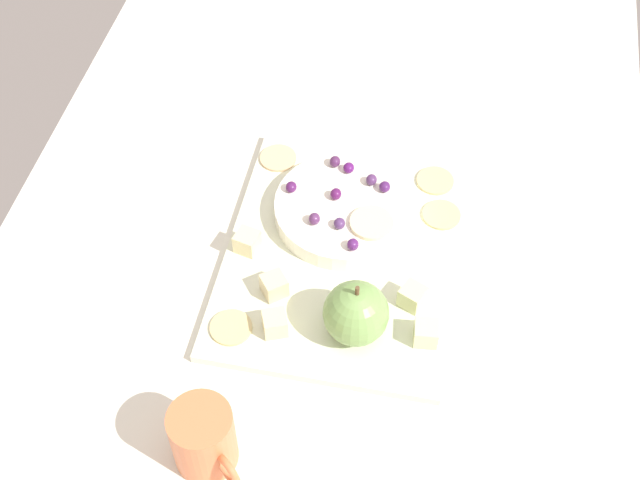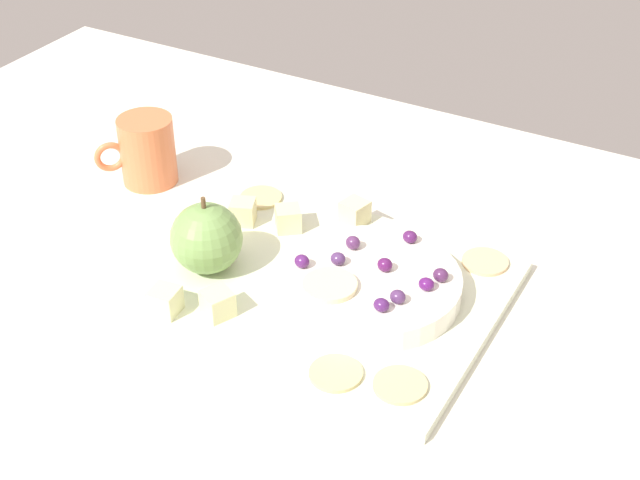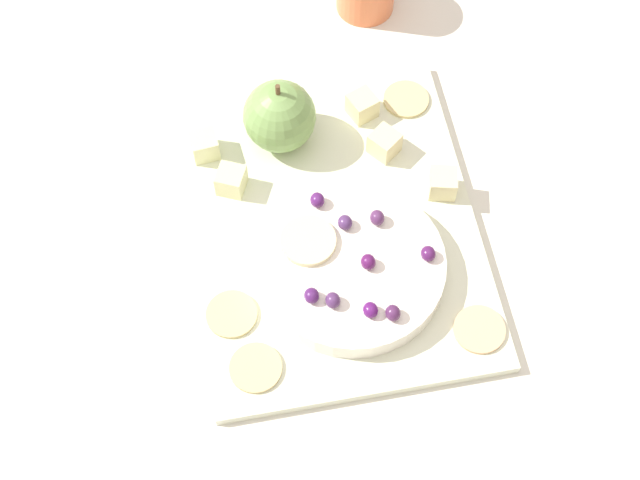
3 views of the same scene
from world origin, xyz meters
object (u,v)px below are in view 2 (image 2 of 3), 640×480
at_px(cheese_cube_1, 218,304).
at_px(grape_4, 441,274).
at_px(cheese_cube_2, 356,212).
at_px(grape_5, 385,265).
at_px(grape_3, 302,261).
at_px(cracker_3, 485,262).
at_px(serving_dish, 372,285).
at_px(apple_slice_0, 330,285).
at_px(cheese_cube_4, 165,301).
at_px(cup, 147,151).
at_px(grape_2, 353,243).
at_px(grape_6, 410,237).
at_px(grape_1, 381,305).
at_px(cracker_1, 336,373).
at_px(grape_0, 398,297).
at_px(cheese_cube_0, 243,212).
at_px(grape_8, 426,284).
at_px(apple_whole, 206,238).
at_px(platter, 318,286).
at_px(cracker_2, 261,198).
at_px(grape_7, 338,259).
at_px(cracker_0, 400,385).
at_px(cheese_cube_3, 288,219).

xyz_separation_m(cheese_cube_1, grape_4, (-0.19, -0.13, 0.02)).
bearing_deg(cheese_cube_2, grape_5, 130.59).
bearing_deg(grape_3, cracker_3, -139.58).
bearing_deg(serving_dish, cheese_cube_2, -55.44).
relative_size(grape_3, apple_slice_0, 0.29).
height_order(cheese_cube_4, cup, cup).
bearing_deg(grape_2, grape_6, -139.79).
height_order(cheese_cube_1, grape_1, grape_1).
height_order(cracker_1, cup, cup).
bearing_deg(grape_1, grape_2, -47.62).
relative_size(cheese_cube_1, grape_5, 1.72).
bearing_deg(serving_dish, grape_0, 146.05).
distance_m(cheese_cube_0, grape_8, 0.25).
xyz_separation_m(grape_1, grape_3, (0.10, -0.02, 0.00)).
relative_size(apple_whole, grape_0, 4.81).
distance_m(cracker_3, cup, 0.44).
bearing_deg(grape_5, platter, 17.99).
bearing_deg(apple_slice_0, cracker_3, -127.11).
bearing_deg(grape_6, cracker_2, -7.73).
bearing_deg(grape_4, grape_1, 66.78).
relative_size(cracker_3, grape_2, 3.14).
relative_size(cheese_cube_1, grape_3, 1.72).
height_order(grape_0, grape_1, same).
bearing_deg(grape_6, cheese_cube_4, 48.27).
distance_m(cheese_cube_2, grape_4, 0.17).
xyz_separation_m(cracker_3, grape_3, (0.16, 0.13, 0.03)).
bearing_deg(grape_7, cheese_cube_1, 52.37).
xyz_separation_m(cracker_0, grape_8, (0.03, -0.12, 0.03)).
bearing_deg(cracker_0, cheese_cube_0, -30.05).
relative_size(cracker_2, grape_8, 3.14).
relative_size(cheese_cube_2, grape_4, 1.72).
bearing_deg(cracker_1, cheese_cube_3, -49.00).
xyz_separation_m(cheese_cube_3, grape_5, (-0.15, 0.05, 0.02)).
distance_m(cracker_1, grape_1, 0.08).
relative_size(cracker_1, grape_3, 3.14).
relative_size(cracker_2, grape_5, 3.14).
bearing_deg(grape_8, cracker_3, -104.31).
relative_size(cracker_0, grape_5, 3.14).
bearing_deg(cracker_3, grape_4, 76.65).
distance_m(cracker_3, grape_3, 0.21).
xyz_separation_m(cracker_1, grape_5, (0.02, -0.14, 0.03)).
height_order(cheese_cube_3, cracker_2, cheese_cube_3).
relative_size(grape_7, grape_8, 1.00).
height_order(grape_0, grape_5, same).
bearing_deg(apple_slice_0, grape_4, -144.40).
bearing_deg(cheese_cube_2, cracker_3, 179.11).
height_order(cracker_1, cracker_2, same).
bearing_deg(cheese_cube_0, apple_slice_0, 151.45).
bearing_deg(apple_whole, cheese_cube_2, -122.31).
bearing_deg(serving_dish, grape_8, -174.33).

